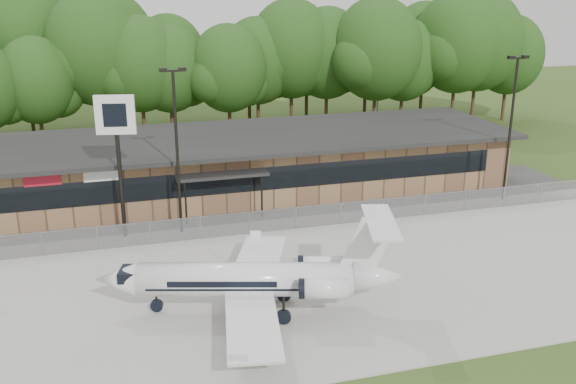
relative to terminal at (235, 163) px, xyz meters
name	(u,v)px	position (x,y,z in m)	size (l,w,h in m)	color
ground	(354,364)	(0.00, -23.94, -2.18)	(160.00, 160.00, 0.00)	#354C1B
apron	(298,280)	(0.00, -15.94, -2.14)	(64.00, 18.00, 0.08)	#9E9B93
parking_lot	(249,209)	(0.00, -4.44, -2.15)	(50.00, 9.00, 0.06)	#383835
terminal	(235,163)	(0.00, 0.00, 0.00)	(41.00, 11.65, 4.30)	#926D49
fence	(265,222)	(0.00, -8.94, -1.40)	(46.00, 0.04, 1.52)	gray
treeline	(196,62)	(0.00, 18.06, 5.32)	(72.00, 12.00, 15.00)	#143B12
radio_mast	(382,4)	(22.00, 24.06, 10.32)	(0.20, 0.20, 25.00)	gray
light_pole_mid	(177,140)	(-5.00, -7.44, 3.80)	(1.55, 0.30, 10.23)	black
light_pole_right	(512,118)	(18.00, -7.44, 3.80)	(1.55, 0.30, 10.23)	black
business_jet	(256,281)	(-2.86, -18.68, -0.46)	(14.16, 12.71, 4.80)	silver
pole_sign	(116,130)	(-8.40, -7.14, 4.53)	(2.30, 0.70, 8.76)	black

